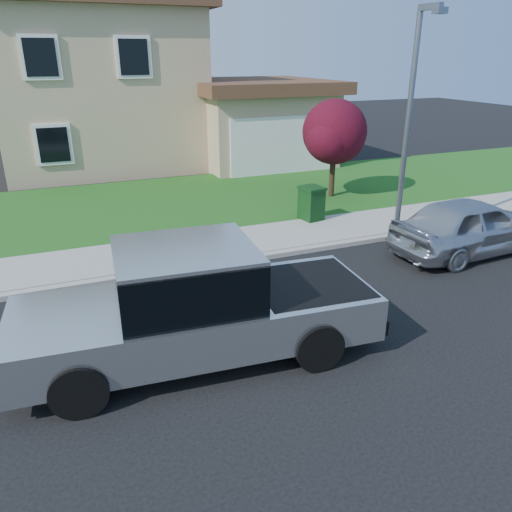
{
  "coord_description": "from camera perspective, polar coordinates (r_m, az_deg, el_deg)",
  "views": [
    {
      "loc": [
        -2.34,
        -7.61,
        4.73
      ],
      "look_at": [
        0.95,
        0.41,
        1.2
      ],
      "focal_mm": 35.0,
      "sensor_mm": 36.0,
      "label": 1
    }
  ],
  "objects": [
    {
      "name": "street_lamp",
      "position": [
        12.83,
        17.21,
        14.68
      ],
      "size": [
        0.3,
        0.75,
        5.73
      ],
      "rotation": [
        0.0,
        0.0,
        0.09
      ],
      "color": "slate",
      "rests_on": "ground"
    },
    {
      "name": "lawn",
      "position": [
        17.1,
        -10.25,
        5.92
      ],
      "size": [
        40.0,
        7.0,
        0.1
      ],
      "primitive_type": "cube",
      "color": "#1D5016",
      "rests_on": "ground"
    },
    {
      "name": "trash_bin",
      "position": [
        14.84,
        6.34,
        6.05
      ],
      "size": [
        0.71,
        0.78,
        0.98
      ],
      "rotation": [
        0.0,
        0.0,
        0.17
      ],
      "color": "black",
      "rests_on": "sidewalk"
    },
    {
      "name": "curb",
      "position": [
        11.98,
        -4.31,
        -0.86
      ],
      "size": [
        40.0,
        0.2,
        0.12
      ],
      "primitive_type": "cube",
      "color": "gray",
      "rests_on": "ground"
    },
    {
      "name": "ornamental_tree",
      "position": [
        17.38,
        9.03,
        13.5
      ],
      "size": [
        2.39,
        2.15,
        3.27
      ],
      "color": "black",
      "rests_on": "lawn"
    },
    {
      "name": "pickup_truck",
      "position": [
        8.17,
        -6.91,
        -5.82
      ],
      "size": [
        6.12,
        2.54,
        1.97
      ],
      "rotation": [
        0.0,
        0.0,
        -0.08
      ],
      "color": "black",
      "rests_on": "ground"
    },
    {
      "name": "woman",
      "position": [
        9.44,
        -10.23,
        -3.0
      ],
      "size": [
        0.62,
        0.49,
        1.64
      ],
      "rotation": [
        0.0,
        0.0,
        3.42
      ],
      "color": "#DB8178",
      "rests_on": "ground"
    },
    {
      "name": "sidewalk",
      "position": [
        12.95,
        -5.84,
        0.97
      ],
      "size": [
        40.0,
        2.0,
        0.15
      ],
      "primitive_type": "cube",
      "color": "gray",
      "rests_on": "ground"
    },
    {
      "name": "sedan",
      "position": [
        13.59,
        23.38,
        3.19
      ],
      "size": [
        4.38,
        1.96,
        1.46
      ],
      "primitive_type": "imported",
      "rotation": [
        0.0,
        0.0,
        1.63
      ],
      "color": "#B7B9BE",
      "rests_on": "ground"
    },
    {
      "name": "house",
      "position": [
        24.32,
        -14.33,
        17.83
      ],
      "size": [
        14.0,
        11.3,
        6.85
      ],
      "color": "tan",
      "rests_on": "ground"
    },
    {
      "name": "ground",
      "position": [
        9.26,
        -4.53,
        -8.63
      ],
      "size": [
        80.0,
        80.0,
        0.0
      ],
      "primitive_type": "plane",
      "color": "black",
      "rests_on": "ground"
    }
  ]
}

